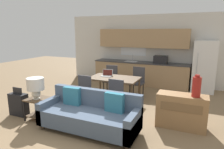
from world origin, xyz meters
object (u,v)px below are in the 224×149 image
object	(u,v)px
couch	(90,115)
suitcase	(19,104)
table_lamp	(36,86)
dining_chair_near_right	(118,95)
dining_chair_far_right	(138,80)
side_table	(38,105)
refrigerator	(204,67)
dining_chair_near_left	(87,90)
dining_chair_far_left	(111,78)
vase	(197,87)
laptop	(107,74)
credenza	(181,111)
dining_table	(114,80)

from	to	relation	value
couch	suitcase	world-z (taller)	couch
table_lamp	dining_chair_near_right	world-z (taller)	table_lamp
dining_chair_far_right	dining_chair_near_right	size ratio (longest dim) A/B	1.00
side_table	table_lamp	bearing A→B (deg)	-97.38
dining_chair_near_right	refrigerator	bearing A→B (deg)	-120.38
couch	dining_chair_near_left	bearing A→B (deg)	123.62
couch	dining_chair_far_left	bearing A→B (deg)	105.14
refrigerator	dining_chair_far_right	xyz separation A→B (m)	(-1.94, -1.35, -0.38)
vase	laptop	xyz separation A→B (m)	(-2.52, 1.08, -0.18)
credenza	side_table	bearing A→B (deg)	-163.43
table_lamp	suitcase	bearing A→B (deg)	178.62
table_lamp	dining_chair_near_right	bearing A→B (deg)	33.79
suitcase	vase	bearing A→B (deg)	12.66
dining_table	laptop	distance (m)	0.32
credenza	dining_chair_far_right	world-z (taller)	dining_chair_far_right
dining_chair_far_right	laptop	xyz separation A→B (m)	(-0.74, -0.74, 0.28)
vase	dining_table	bearing A→B (deg)	156.50
dining_table	dining_chair_near_right	world-z (taller)	dining_chair_near_right
laptop	suitcase	size ratio (longest dim) A/B	0.49
couch	refrigerator	bearing A→B (deg)	61.62
dining_table	dining_chair_far_left	xyz separation A→B (m)	(-0.47, 0.80, -0.17)
table_lamp	dining_chair_near_left	world-z (taller)	table_lamp
couch	side_table	size ratio (longest dim) A/B	4.08
side_table	table_lamp	distance (m)	0.49
dining_table	dining_chair_far_right	xyz separation A→B (m)	(0.46, 0.84, -0.17)
dining_chair_far_right	suitcase	xyz separation A→B (m)	(-2.25, -2.72, -0.22)
dining_chair_far_left	laptop	xyz separation A→B (m)	(0.19, -0.70, 0.28)
laptop	side_table	bearing A→B (deg)	-121.67
table_lamp	suitcase	distance (m)	0.84
vase	dining_chair_near_right	distance (m)	1.85
refrigerator	dining_chair_far_left	distance (m)	3.22
table_lamp	dining_chair_far_left	bearing A→B (deg)	75.69
refrigerator	table_lamp	xyz separation A→B (m)	(-3.56, -4.09, -0.04)
dining_chair_far_left	dining_chair_near_right	bearing A→B (deg)	-65.84
dining_chair_far_right	laptop	size ratio (longest dim) A/B	2.64
dining_table	dining_chair_far_left	size ratio (longest dim) A/B	1.55
table_lamp	vase	world-z (taller)	vase
refrigerator	credenza	bearing A→B (deg)	-97.64
vase	laptop	distance (m)	2.75
laptop	suitcase	xyz separation A→B (m)	(-1.50, -1.98, -0.50)
refrigerator	dining_chair_far_left	world-z (taller)	refrigerator
dining_table	suitcase	xyz separation A→B (m)	(-1.78, -1.88, -0.38)
dining_chair_far_right	table_lamp	bearing A→B (deg)	-118.68
refrigerator	dining_chair_near_left	bearing A→B (deg)	-134.20
dining_table	suitcase	world-z (taller)	dining_table
dining_chair_near_left	dining_chair_far_left	xyz separation A→B (m)	(-0.00, 1.56, 0.00)
side_table	laptop	xyz separation A→B (m)	(0.87, 1.97, 0.43)
refrigerator	suitcase	world-z (taller)	refrigerator
vase	side_table	bearing A→B (deg)	-165.29
vase	dining_chair_far_right	bearing A→B (deg)	134.36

